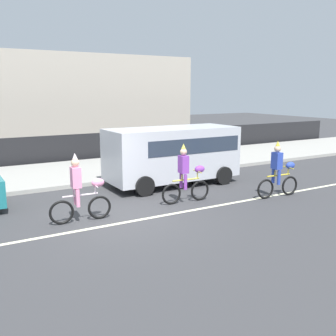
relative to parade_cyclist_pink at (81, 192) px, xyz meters
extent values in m
plane|color=#38383A|center=(1.06, -0.18, -0.84)|extent=(80.00, 80.00, 0.00)
cube|color=beige|center=(1.06, -0.68, -0.84)|extent=(36.00, 0.14, 0.01)
cube|color=#9E9B93|center=(1.06, 6.32, -0.77)|extent=(60.00, 5.00, 0.15)
cube|color=black|center=(1.06, 9.22, -0.14)|extent=(40.00, 0.08, 1.40)
torus|color=black|center=(0.51, -0.03, -0.51)|extent=(0.67, 0.11, 0.67)
torus|color=black|center=(-0.54, 0.04, -0.51)|extent=(0.67, 0.11, 0.67)
cylinder|color=silver|center=(-0.01, 0.00, -0.09)|extent=(0.97, 0.11, 0.05)
cylinder|color=silver|center=(-0.16, 0.01, 0.00)|extent=(0.04, 0.04, 0.18)
cylinder|color=silver|center=(0.40, -0.03, 0.02)|extent=(0.04, 0.04, 0.23)
cylinder|color=silver|center=(0.40, -0.03, 0.14)|extent=(0.06, 0.50, 0.03)
ellipsoid|color=pink|center=(0.49, -0.03, 0.21)|extent=(0.37, 0.22, 0.24)
cube|color=pink|center=(-0.11, 0.01, 0.42)|extent=(0.26, 0.34, 0.56)
sphere|color=beige|center=(-0.11, 0.01, 0.82)|extent=(0.22, 0.22, 0.22)
cone|color=silver|center=(-0.11, 0.01, 1.00)|extent=(0.14, 0.14, 0.16)
cylinder|color=pink|center=(-0.12, -0.13, -0.13)|extent=(0.11, 0.11, 0.48)
cylinder|color=pink|center=(-0.10, 0.15, -0.13)|extent=(0.11, 0.11, 0.48)
torus|color=black|center=(4.04, 0.12, -0.51)|extent=(0.67, 0.11, 0.67)
torus|color=black|center=(2.99, 0.18, -0.51)|extent=(0.67, 0.11, 0.67)
cylinder|color=#E5D84C|center=(3.51, 0.15, -0.09)|extent=(0.97, 0.11, 0.05)
cylinder|color=#E5D84C|center=(3.36, 0.16, 0.00)|extent=(0.04, 0.04, 0.18)
cylinder|color=#E5D84C|center=(3.93, 0.12, 0.02)|extent=(0.04, 0.04, 0.23)
cylinder|color=#E5D84C|center=(3.93, 0.12, 0.14)|extent=(0.06, 0.50, 0.03)
ellipsoid|color=purple|center=(4.01, 0.12, 0.21)|extent=(0.37, 0.22, 0.24)
cube|color=purple|center=(3.41, 0.16, 0.42)|extent=(0.26, 0.33, 0.56)
sphere|color=beige|center=(3.41, 0.16, 0.82)|extent=(0.22, 0.22, 0.22)
cone|color=#E5D84C|center=(3.41, 0.16, 1.00)|extent=(0.14, 0.14, 0.16)
cylinder|color=purple|center=(3.40, 0.02, -0.13)|extent=(0.11, 0.11, 0.48)
cylinder|color=purple|center=(3.42, 0.30, -0.13)|extent=(0.11, 0.11, 0.48)
torus|color=black|center=(7.08, -0.90, -0.51)|extent=(0.67, 0.12, 0.67)
torus|color=black|center=(6.03, -0.83, -0.51)|extent=(0.67, 0.12, 0.67)
cylinder|color=gold|center=(6.55, -0.87, -0.09)|extent=(0.97, 0.12, 0.05)
cylinder|color=gold|center=(6.40, -0.86, 0.00)|extent=(0.04, 0.04, 0.18)
cylinder|color=gold|center=(6.97, -0.90, 0.02)|extent=(0.04, 0.04, 0.23)
cylinder|color=gold|center=(6.97, -0.90, 0.14)|extent=(0.07, 0.50, 0.03)
ellipsoid|color=#2D47B2|center=(7.06, -0.90, 0.21)|extent=(0.37, 0.23, 0.24)
cube|color=#2D47B2|center=(6.45, -0.86, 0.42)|extent=(0.26, 0.34, 0.56)
sphere|color=beige|center=(6.45, -0.86, 0.82)|extent=(0.22, 0.22, 0.22)
cone|color=gold|center=(6.45, -0.86, 1.00)|extent=(0.14, 0.14, 0.16)
cylinder|color=#2D47B2|center=(6.44, -1.00, -0.13)|extent=(0.11, 0.11, 0.48)
cylinder|color=#2D47B2|center=(6.46, -0.72, -0.13)|extent=(0.11, 0.11, 0.48)
cube|color=silver|center=(4.41, 2.52, 0.39)|extent=(5.00, 2.00, 1.90)
cube|color=#283342|center=(4.81, 2.52, 0.74)|extent=(3.90, 2.02, 0.56)
cylinder|color=black|center=(6.11, 1.52, -0.49)|extent=(0.70, 0.22, 0.70)
cylinder|color=black|center=(6.11, 3.52, -0.49)|extent=(0.70, 0.22, 0.70)
cylinder|color=black|center=(2.71, 1.52, -0.49)|extent=(0.70, 0.22, 0.70)
cylinder|color=black|center=(2.71, 3.52, -0.49)|extent=(0.70, 0.22, 0.70)
camera|label=1|loc=(-3.17, -10.14, 2.70)|focal=42.00mm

